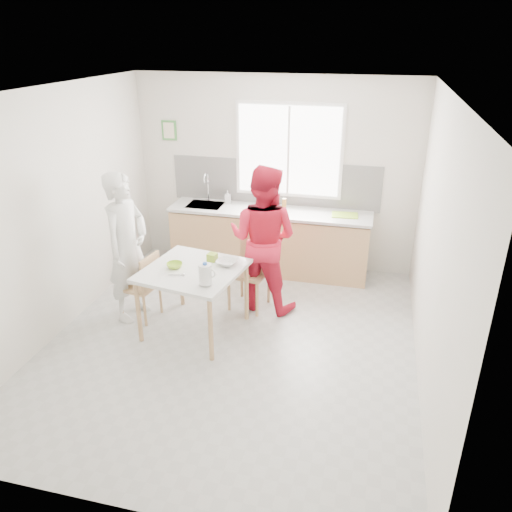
{
  "coord_description": "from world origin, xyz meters",
  "views": [
    {
      "loc": [
        1.39,
        -4.52,
        3.2
      ],
      "look_at": [
        0.23,
        0.2,
        1.0
      ],
      "focal_mm": 35.0,
      "sensor_mm": 36.0,
      "label": 1
    }
  ],
  "objects_px": {
    "chair_left": "(144,284)",
    "person_red": "(263,239)",
    "dining_table": "(193,275)",
    "chair_far": "(251,266)",
    "wine_bottle_b": "(268,196)",
    "person_white": "(127,247)",
    "bowl_green": "(175,265)",
    "wine_bottle_a": "(263,197)",
    "milk_jug": "(206,274)",
    "bowl_white": "(227,262)"
  },
  "relations": [
    {
      "from": "chair_left",
      "to": "person_white",
      "type": "relative_size",
      "value": 0.47
    },
    {
      "from": "bowl_white",
      "to": "wine_bottle_b",
      "type": "relative_size",
      "value": 0.76
    },
    {
      "from": "chair_left",
      "to": "chair_far",
      "type": "xyz_separation_m",
      "value": [
        1.16,
        0.64,
        0.07
      ]
    },
    {
      "from": "chair_left",
      "to": "person_red",
      "type": "height_order",
      "value": "person_red"
    },
    {
      "from": "bowl_green",
      "to": "milk_jug",
      "type": "height_order",
      "value": "milk_jug"
    },
    {
      "from": "dining_table",
      "to": "milk_jug",
      "type": "relative_size",
      "value": 4.95
    },
    {
      "from": "person_white",
      "to": "milk_jug",
      "type": "bearing_deg",
      "value": -103.18
    },
    {
      "from": "bowl_green",
      "to": "wine_bottle_a",
      "type": "relative_size",
      "value": 0.55
    },
    {
      "from": "milk_jug",
      "to": "wine_bottle_a",
      "type": "distance_m",
      "value": 2.21
    },
    {
      "from": "chair_far",
      "to": "chair_left",
      "type": "bearing_deg",
      "value": -141.56
    },
    {
      "from": "chair_far",
      "to": "wine_bottle_a",
      "type": "height_order",
      "value": "wine_bottle_a"
    },
    {
      "from": "chair_far",
      "to": "bowl_green",
      "type": "xyz_separation_m",
      "value": [
        -0.69,
        -0.77,
        0.29
      ]
    },
    {
      "from": "chair_left",
      "to": "wine_bottle_a",
      "type": "relative_size",
      "value": 2.63
    },
    {
      "from": "person_white",
      "to": "person_red",
      "type": "xyz_separation_m",
      "value": [
        1.49,
        0.61,
        0.01
      ]
    },
    {
      "from": "milk_jug",
      "to": "wine_bottle_b",
      "type": "xyz_separation_m",
      "value": [
        0.16,
        2.26,
        0.15
      ]
    },
    {
      "from": "chair_left",
      "to": "person_red",
      "type": "xyz_separation_m",
      "value": [
        1.31,
        0.64,
        0.45
      ]
    },
    {
      "from": "person_red",
      "to": "milk_jug",
      "type": "xyz_separation_m",
      "value": [
        -0.36,
        -1.08,
        0.01
      ]
    },
    {
      "from": "dining_table",
      "to": "chair_far",
      "type": "xyz_separation_m",
      "value": [
        0.48,
        0.75,
        -0.18
      ]
    },
    {
      "from": "bowl_green",
      "to": "wine_bottle_a",
      "type": "distance_m",
      "value": 1.99
    },
    {
      "from": "wine_bottle_a",
      "to": "wine_bottle_b",
      "type": "height_order",
      "value": "wine_bottle_a"
    },
    {
      "from": "chair_far",
      "to": "person_white",
      "type": "xyz_separation_m",
      "value": [
        -1.34,
        -0.61,
        0.37
      ]
    },
    {
      "from": "milk_jug",
      "to": "wine_bottle_b",
      "type": "height_order",
      "value": "wine_bottle_b"
    },
    {
      "from": "bowl_green",
      "to": "wine_bottle_b",
      "type": "xyz_separation_m",
      "value": [
        0.64,
        1.94,
        0.25
      ]
    },
    {
      "from": "bowl_white",
      "to": "wine_bottle_a",
      "type": "relative_size",
      "value": 0.71
    },
    {
      "from": "chair_left",
      "to": "milk_jug",
      "type": "height_order",
      "value": "milk_jug"
    },
    {
      "from": "person_red",
      "to": "bowl_green",
      "type": "height_order",
      "value": "person_red"
    },
    {
      "from": "chair_left",
      "to": "wine_bottle_b",
      "type": "height_order",
      "value": "wine_bottle_b"
    },
    {
      "from": "person_white",
      "to": "chair_left",
      "type": "bearing_deg",
      "value": -90.0
    },
    {
      "from": "milk_jug",
      "to": "wine_bottle_b",
      "type": "bearing_deg",
      "value": 95.56
    },
    {
      "from": "dining_table",
      "to": "chair_far",
      "type": "distance_m",
      "value": 0.91
    },
    {
      "from": "chair_left",
      "to": "milk_jug",
      "type": "xyz_separation_m",
      "value": [
        0.95,
        -0.44,
        0.45
      ]
    },
    {
      "from": "person_white",
      "to": "bowl_green",
      "type": "xyz_separation_m",
      "value": [
        0.65,
        -0.16,
        -0.08
      ]
    },
    {
      "from": "dining_table",
      "to": "milk_jug",
      "type": "height_order",
      "value": "milk_jug"
    },
    {
      "from": "chair_left",
      "to": "wine_bottle_b",
      "type": "relative_size",
      "value": 2.8
    },
    {
      "from": "chair_left",
      "to": "wine_bottle_a",
      "type": "bearing_deg",
      "value": 158.68
    },
    {
      "from": "chair_far",
      "to": "dining_table",
      "type": "bearing_deg",
      "value": -113.05
    },
    {
      "from": "person_red",
      "to": "milk_jug",
      "type": "relative_size",
      "value": 7.61
    },
    {
      "from": "wine_bottle_b",
      "to": "milk_jug",
      "type": "bearing_deg",
      "value": -94.09
    },
    {
      "from": "person_red",
      "to": "bowl_green",
      "type": "relative_size",
      "value": 10.24
    },
    {
      "from": "milk_jug",
      "to": "wine_bottle_b",
      "type": "relative_size",
      "value": 0.79
    },
    {
      "from": "chair_far",
      "to": "wine_bottle_b",
      "type": "xyz_separation_m",
      "value": [
        -0.05,
        1.17,
        0.54
      ]
    },
    {
      "from": "wine_bottle_a",
      "to": "person_white",
      "type": "bearing_deg",
      "value": -125.58
    },
    {
      "from": "chair_far",
      "to": "person_white",
      "type": "distance_m",
      "value": 1.52
    },
    {
      "from": "person_red",
      "to": "bowl_green",
      "type": "xyz_separation_m",
      "value": [
        -0.84,
        -0.77,
        -0.09
      ]
    },
    {
      "from": "wine_bottle_a",
      "to": "dining_table",
      "type": "bearing_deg",
      "value": -101.37
    },
    {
      "from": "dining_table",
      "to": "chair_far",
      "type": "relative_size",
      "value": 1.23
    },
    {
      "from": "person_white",
      "to": "wine_bottle_a",
      "type": "relative_size",
      "value": 5.62
    },
    {
      "from": "wine_bottle_a",
      "to": "wine_bottle_b",
      "type": "bearing_deg",
      "value": 44.54
    },
    {
      "from": "bowl_white",
      "to": "milk_jug",
      "type": "height_order",
      "value": "milk_jug"
    },
    {
      "from": "bowl_white",
      "to": "milk_jug",
      "type": "xyz_separation_m",
      "value": [
        -0.07,
        -0.53,
        0.1
      ]
    }
  ]
}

